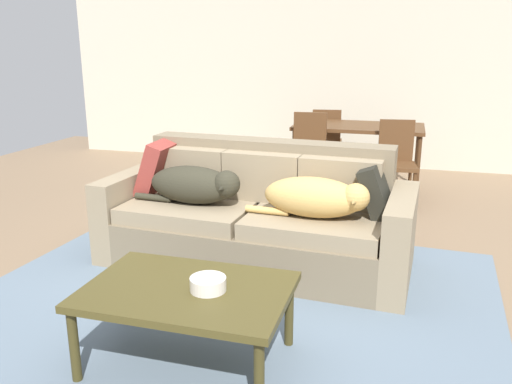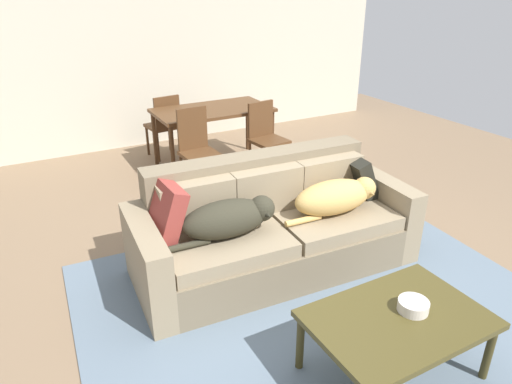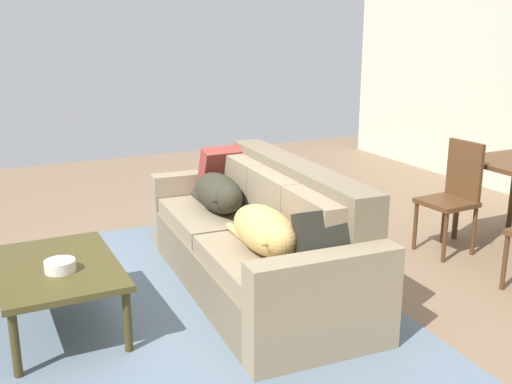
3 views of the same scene
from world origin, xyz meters
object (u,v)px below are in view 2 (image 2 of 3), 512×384
(coffee_table, at_px, (397,323))
(bowl_on_coffee_table, at_px, (413,306))
(dog_on_left_cushion, at_px, (230,218))
(dining_table, at_px, (213,114))
(throw_pillow_by_right_arm, at_px, (358,176))
(dining_chair_near_right, at_px, (266,135))
(throw_pillow_by_left_arm, at_px, (164,212))
(dining_chair_near_left, at_px, (197,146))
(dog_on_right_cushion, at_px, (336,197))
(couch, at_px, (272,228))
(dining_chair_far_left, at_px, (165,123))

(coffee_table, xyz_separation_m, bowl_on_coffee_table, (0.12, 0.00, 0.08))
(dog_on_left_cushion, relative_size, bowl_on_coffee_table, 4.64)
(bowl_on_coffee_table, xyz_separation_m, dining_table, (0.39, 3.85, 0.22))
(dog_on_left_cushion, xyz_separation_m, dining_table, (0.98, 2.55, 0.07))
(throw_pillow_by_right_arm, distance_m, dining_chair_near_right, 1.85)
(throw_pillow_by_left_arm, height_order, dining_chair_near_left, dining_chair_near_left)
(dog_on_right_cushion, distance_m, throw_pillow_by_right_arm, 0.45)
(throw_pillow_by_left_arm, height_order, throw_pillow_by_right_arm, throw_pillow_by_left_arm)
(couch, height_order, dog_on_left_cushion, couch)
(couch, distance_m, dining_table, 2.50)
(dining_chair_far_left, bearing_deg, dining_chair_near_left, 82.08)
(throw_pillow_by_left_arm, height_order, dining_chair_near_right, throw_pillow_by_left_arm)
(bowl_on_coffee_table, relative_size, dining_chair_far_left, 0.21)
(dining_chair_near_right, height_order, dining_chair_far_left, dining_chair_near_right)
(bowl_on_coffee_table, xyz_separation_m, dining_chair_near_right, (0.84, 3.28, 0.03))
(dog_on_left_cushion, distance_m, throw_pillow_by_right_arm, 1.35)
(dog_on_left_cushion, bearing_deg, dining_chair_far_left, 83.89)
(dining_chair_near_right, bearing_deg, dining_chair_near_left, 175.05)
(dining_table, distance_m, dining_chair_near_left, 0.79)
(dog_on_left_cushion, distance_m, dining_chair_near_left, 2.01)
(dog_on_left_cushion, bearing_deg, dining_chair_near_left, 78.63)
(throw_pillow_by_left_arm, relative_size, dining_chair_near_left, 0.47)
(dog_on_right_cushion, relative_size, bowl_on_coffee_table, 4.71)
(bowl_on_coffee_table, bearing_deg, dining_table, 84.29)
(dog_on_right_cushion, distance_m, dining_chair_far_left, 3.25)
(dining_table, bearing_deg, dog_on_right_cushion, -90.82)
(dog_on_right_cushion, xyz_separation_m, dining_chair_near_right, (0.49, 2.05, -0.12))
(dog_on_left_cushion, xyz_separation_m, bowl_on_coffee_table, (0.60, -1.30, -0.15))
(coffee_table, relative_size, bowl_on_coffee_table, 5.68)
(coffee_table, bearing_deg, bowl_on_coffee_table, 1.60)
(throw_pillow_by_left_arm, xyz_separation_m, dining_table, (1.42, 2.31, 0.02))
(dining_chair_near_right, bearing_deg, dining_chair_far_left, 120.76)
(dog_on_left_cushion, height_order, dining_chair_near_left, dining_chair_near_left)
(coffee_table, bearing_deg, dining_chair_far_left, 89.39)
(throw_pillow_by_left_arm, bearing_deg, dining_chair_near_right, 42.86)
(bowl_on_coffee_table, height_order, dining_chair_far_left, dining_chair_far_left)
(coffee_table, bearing_deg, dining_chair_near_right, 73.71)
(throw_pillow_by_left_arm, xyz_separation_m, dining_chair_far_left, (0.96, 2.91, -0.19))
(dog_on_right_cushion, relative_size, dining_table, 0.60)
(dog_on_right_cushion, relative_size, dining_chair_near_right, 0.97)
(dining_table, bearing_deg, throw_pillow_by_left_arm, -121.52)
(couch, bearing_deg, dining_chair_near_right, 65.20)
(dog_on_right_cushion, xyz_separation_m, coffee_table, (-0.47, -1.23, -0.23))
(throw_pillow_by_right_arm, xyz_separation_m, coffee_table, (-0.87, -1.44, -0.25))
(throw_pillow_by_right_arm, distance_m, dining_chair_near_left, 1.99)
(dog_on_right_cushion, xyz_separation_m, throw_pillow_by_left_arm, (-1.38, 0.31, 0.06))
(couch, relative_size, dining_chair_near_left, 2.51)
(throw_pillow_by_left_arm, bearing_deg, dog_on_left_cushion, -28.60)
(dog_on_left_cushion, height_order, throw_pillow_by_left_arm, throw_pillow_by_left_arm)
(bowl_on_coffee_table, bearing_deg, dining_chair_near_left, 91.54)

